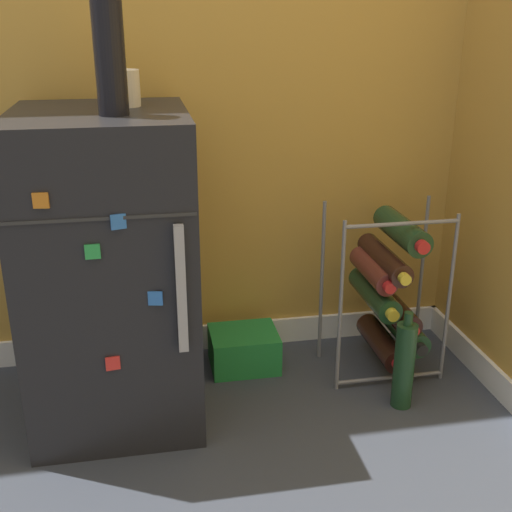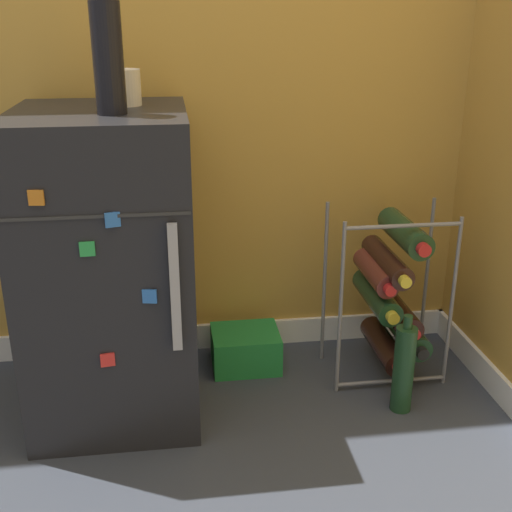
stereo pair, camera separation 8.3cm
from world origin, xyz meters
TOP-DOWN VIEW (x-y plane):
  - ground_plane at (0.00, 0.00)m, footprint 14.00×14.00m
  - mini_fridge at (-0.30, 0.30)m, footprint 0.46×0.55m
  - wine_rack at (0.56, 0.35)m, footprint 0.36×0.33m
  - soda_box at (0.11, 0.45)m, footprint 0.22×0.19m
  - fridge_top_cup at (-0.23, 0.37)m, footprint 0.09×0.09m
  - fridge_top_bottle at (-0.25, 0.21)m, footprint 0.07×0.07m
  - loose_bottle_floor at (0.54, 0.13)m, footprint 0.06×0.06m

SIDE VIEW (x-z plane):
  - ground_plane at x=0.00m, z-range 0.00..0.00m
  - soda_box at x=0.11m, z-range 0.00..0.12m
  - loose_bottle_floor at x=0.54m, z-range -0.02..0.29m
  - wine_rack at x=0.56m, z-range 0.00..0.55m
  - mini_fridge at x=-0.30m, z-range 0.00..0.88m
  - fridge_top_cup at x=-0.23m, z-range 0.88..0.97m
  - fridge_top_bottle at x=-0.25m, z-range 0.86..1.17m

